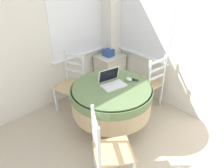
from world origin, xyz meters
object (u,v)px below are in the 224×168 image
round_dining_table (112,97)px  dining_chair_camera_near (109,151)px  computer_mouse (129,79)px  corner_cabinet (110,70)px  dining_chair_near_right_window (149,83)px  laptop (112,82)px  cell_phone (135,80)px  dining_chair_near_back_window (72,84)px  storage_box (109,53)px

round_dining_table → dining_chair_camera_near: size_ratio=1.18×
computer_mouse → dining_chair_camera_near: size_ratio=0.10×
dining_chair_camera_near → corner_cabinet: bearing=46.6°
computer_mouse → dining_chair_near_right_window: size_ratio=0.10×
round_dining_table → corner_cabinet: (0.91, 1.01, -0.25)m
laptop → cell_phone: size_ratio=2.93×
laptop → dining_chair_camera_near: 1.01m
dining_chair_near_right_window → dining_chair_camera_near: 1.65m
dining_chair_near_back_window → laptop: bearing=-81.0°
corner_cabinet → dining_chair_near_back_window: bearing=-173.4°
computer_mouse → corner_cabinet: size_ratio=0.15×
corner_cabinet → storage_box: 0.40m
dining_chair_near_right_window → storage_box: dining_chair_near_right_window is taller
round_dining_table → dining_chair_near_back_window: (-0.10, 0.89, -0.12)m
cell_phone → storage_box: bearing=65.6°
dining_chair_near_back_window → dining_chair_near_right_window: (0.98, -0.90, 0.00)m
round_dining_table → dining_chair_near_right_window: bearing=-0.4°
round_dining_table → dining_chair_near_back_window: dining_chair_near_back_window is taller
dining_chair_near_back_window → dining_chair_camera_near: (-0.54, -1.52, 0.00)m
laptop → cell_phone: 0.37m
round_dining_table → laptop: 0.24m
round_dining_table → dining_chair_near_back_window: bearing=96.1°
laptop → cell_phone: laptop is taller
corner_cabinet → storage_box: (-0.03, 0.00, 0.40)m
computer_mouse → cell_phone: (0.07, -0.05, -0.02)m
computer_mouse → dining_chair_near_back_window: (-0.40, 0.95, -0.32)m
dining_chair_near_back_window → storage_box: bearing=7.0°
cell_phone → corner_cabinet: size_ratio=0.19×
dining_chair_near_right_window → corner_cabinet: (0.03, 1.02, -0.13)m
computer_mouse → dining_chair_near_right_window: 0.67m
dining_chair_near_back_window → storage_box: dining_chair_near_back_window is taller
round_dining_table → dining_chair_camera_near: dining_chair_camera_near is taller
dining_chair_near_right_window → dining_chair_camera_near: same height
laptop → dining_chair_camera_near: dining_chair_camera_near is taller
corner_cabinet → storage_box: bearing=176.1°
storage_box → computer_mouse: bearing=-118.5°
laptop → computer_mouse: (0.26, -0.09, -0.02)m
round_dining_table → cell_phone: 0.43m
dining_chair_near_right_window → corner_cabinet: dining_chair_near_right_window is taller
dining_chair_near_right_window → storage_box: size_ratio=5.80×
cell_phone → dining_chair_camera_near: dining_chair_camera_near is taller
corner_cabinet → laptop: bearing=-131.9°
dining_chair_near_back_window → corner_cabinet: bearing=6.6°
laptop → dining_chair_near_back_window: (-0.13, 0.86, -0.35)m
cell_phone → dining_chair_camera_near: 1.18m
laptop → storage_box: bearing=49.3°
laptop → dining_chair_near_right_window: (0.84, -0.04, -0.35)m
laptop → storage_box: laptop is taller
cell_phone → storage_box: (0.51, 1.11, -0.04)m
dining_chair_near_back_window → dining_chair_camera_near: bearing=-109.6°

